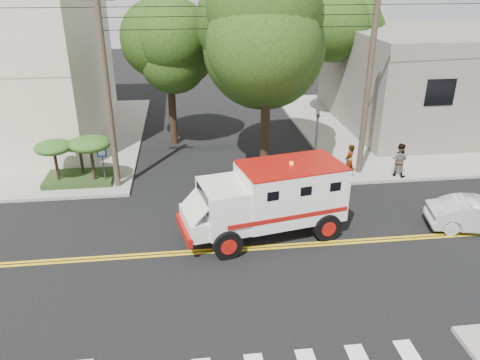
{
  "coord_description": "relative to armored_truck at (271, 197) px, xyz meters",
  "views": [
    {
      "loc": [
        -2.3,
        -14.67,
        9.48
      ],
      "look_at": [
        -0.18,
        2.7,
        1.6
      ],
      "focal_mm": 35.0,
      "sensor_mm": 36.0,
      "label": 1
    }
  ],
  "objects": [
    {
      "name": "armored_truck",
      "position": [
        0.0,
        0.0,
        0.0
      ],
      "size": [
        6.53,
        3.49,
        2.83
      ],
      "rotation": [
        0.0,
        0.0,
        0.2
      ],
      "color": "white",
      "rests_on": "ground"
    },
    {
      "name": "tree_left",
      "position": [
        -3.46,
        10.79,
        4.12
      ],
      "size": [
        4.48,
        4.2,
        7.7
      ],
      "color": "black",
      "rests_on": "ground"
    },
    {
      "name": "pedestrian_b",
      "position": [
        7.24,
        4.5,
        -0.61
      ],
      "size": [
        1.04,
        1.02,
        1.69
      ],
      "primitive_type": "imported",
      "rotation": [
        0.0,
        0.0,
        2.42
      ],
      "color": "gray",
      "rests_on": "sidewalk_ne"
    },
    {
      "name": "utility_pole_right",
      "position": [
        5.52,
        5.2,
        2.89
      ],
      "size": [
        0.28,
        0.28,
        9.0
      ],
      "primitive_type": "cylinder",
      "color": "#382D23",
      "rests_on": "ground"
    },
    {
      "name": "pedestrian_a",
      "position": [
        4.72,
        4.55,
        -0.6
      ],
      "size": [
        0.74,
        0.73,
        1.72
      ],
      "primitive_type": "imported",
      "rotation": [
        0.0,
        0.0,
        3.89
      ],
      "color": "gray",
      "rests_on": "sidewalk_ne"
    },
    {
      "name": "palm_planter",
      "position": [
        -8.22,
        5.63,
        0.04
      ],
      "size": [
        3.52,
        2.63,
        2.36
      ],
      "color": "#1E3314",
      "rests_on": "sidewalk_nw"
    },
    {
      "name": "utility_pole_left",
      "position": [
        -6.38,
        5.0,
        2.89
      ],
      "size": [
        0.28,
        0.28,
        9.0
      ],
      "primitive_type": "cylinder",
      "color": "#382D23",
      "rests_on": "ground"
    },
    {
      "name": "accessibility_sign",
      "position": [
        -6.98,
        5.18,
        -0.24
      ],
      "size": [
        0.45,
        0.1,
        2.02
      ],
      "color": "#3F3F42",
      "rests_on": "ground"
    },
    {
      "name": "traffic_signal",
      "position": [
        3.02,
        4.6,
        0.62
      ],
      "size": [
        0.15,
        0.18,
        3.6
      ],
      "color": "#3F3F42",
      "rests_on": "ground"
    },
    {
      "name": "tree_right",
      "position": [
        8.06,
        14.78,
        4.49
      ],
      "size": [
        4.8,
        4.5,
        8.2
      ],
      "color": "black",
      "rests_on": "ground"
    },
    {
      "name": "sidewalk_ne",
      "position": [
        12.72,
        12.5,
        -1.53
      ],
      "size": [
        17.0,
        17.0,
        0.15
      ],
      "primitive_type": "cube",
      "color": "gray",
      "rests_on": "ground"
    },
    {
      "name": "building_right",
      "position": [
        14.22,
        13.0,
        1.54
      ],
      "size": [
        14.0,
        12.0,
        6.0
      ],
      "primitive_type": "cube",
      "color": "slate",
      "rests_on": "sidewalk_ne"
    },
    {
      "name": "parked_sedan",
      "position": [
        8.26,
        -0.68,
        -0.97
      ],
      "size": [
        4.1,
        2.12,
        1.29
      ],
      "primitive_type": "imported",
      "rotation": [
        0.0,
        0.0,
        1.37
      ],
      "color": "#B9B9B9",
      "rests_on": "ground"
    },
    {
      "name": "tree_main",
      "position": [
        1.15,
        5.21,
        5.59
      ],
      "size": [
        6.08,
        5.7,
        9.85
      ],
      "color": "black",
      "rests_on": "ground"
    },
    {
      "name": "ground",
      "position": [
        -0.78,
        -1.0,
        -1.61
      ],
      "size": [
        100.0,
        100.0,
        0.0
      ],
      "primitive_type": "plane",
      "color": "black",
      "rests_on": "ground"
    }
  ]
}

